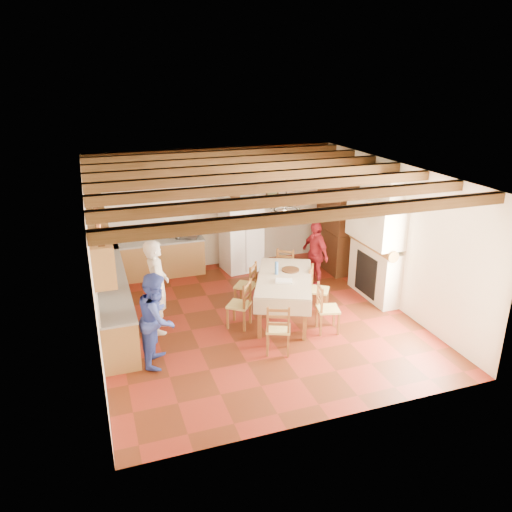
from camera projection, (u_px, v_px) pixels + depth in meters
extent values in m
cube|color=#52200E|center=(256.00, 320.00, 10.06)|extent=(6.00, 6.50, 0.02)
cube|color=beige|center=(256.00, 171.00, 9.01)|extent=(6.00, 6.50, 0.02)
cube|color=#F2E2C9|center=(213.00, 208.00, 12.42)|extent=(6.00, 0.02, 3.00)
cube|color=#F2E2C9|center=(336.00, 328.00, 6.65)|extent=(6.00, 0.02, 3.00)
cube|color=#F2E2C9|center=(92.00, 269.00, 8.61)|extent=(0.02, 6.50, 3.00)
cube|color=#F2E2C9|center=(392.00, 234.00, 10.45)|extent=(0.02, 6.50, 3.00)
cube|color=brown|center=(112.00, 298.00, 10.01)|extent=(0.60, 4.30, 0.86)
cube|color=brown|center=(156.00, 259.00, 12.05)|extent=(2.30, 0.60, 0.86)
cube|color=slate|center=(110.00, 277.00, 9.85)|extent=(0.62, 4.30, 0.04)
cube|color=slate|center=(154.00, 242.00, 11.89)|extent=(2.34, 0.62, 0.04)
cube|color=beige|center=(93.00, 264.00, 9.66)|extent=(0.03, 4.30, 0.60)
cube|color=beige|center=(152.00, 226.00, 12.03)|extent=(2.30, 0.03, 0.60)
cube|color=brown|center=(98.00, 231.00, 9.48)|extent=(0.35, 4.20, 0.70)
cube|color=black|center=(272.00, 190.00, 12.75)|extent=(0.34, 0.03, 0.42)
cube|color=white|center=(241.00, 234.00, 12.32)|extent=(1.00, 0.86, 1.82)
cube|color=beige|center=(284.00, 278.00, 9.87)|extent=(1.78, 2.28, 0.05)
cube|color=brown|center=(260.00, 318.00, 9.22)|extent=(0.09, 0.09, 0.84)
cube|color=brown|center=(305.00, 320.00, 9.15)|extent=(0.09, 0.09, 0.84)
cube|color=brown|center=(266.00, 280.00, 10.91)|extent=(0.09, 0.09, 0.84)
cube|color=brown|center=(305.00, 281.00, 10.84)|extent=(0.09, 0.09, 0.84)
torus|color=black|center=(286.00, 210.00, 9.39)|extent=(0.47, 0.47, 0.03)
imported|color=silver|center=(157.00, 287.00, 9.34)|extent=(0.51, 0.71, 1.83)
imported|color=#3346A8|center=(157.00, 319.00, 8.34)|extent=(0.84, 0.95, 1.63)
imported|color=maroon|center=(315.00, 254.00, 11.43)|extent=(0.53, 0.95, 1.54)
imported|color=silver|center=(187.00, 232.00, 12.07)|extent=(0.62, 0.52, 0.30)
imported|color=#35170D|center=(235.00, 193.00, 11.91)|extent=(0.30, 0.30, 0.30)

